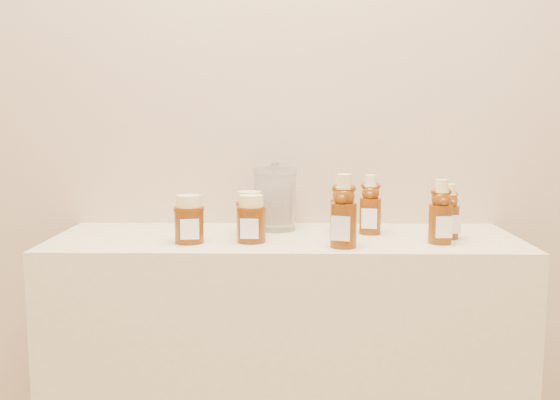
# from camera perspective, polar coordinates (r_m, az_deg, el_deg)

# --- Properties ---
(wall_back) EXTENTS (3.50, 0.02, 2.70)m
(wall_back) POSITION_cam_1_polar(r_m,az_deg,el_deg) (1.79, 0.54, 12.17)
(wall_back) COLOR tan
(wall_back) RESTS_ON ground
(bear_bottle_back_left) EXTENTS (0.06, 0.06, 0.16)m
(bear_bottle_back_left) POSITION_cam_1_polar(r_m,az_deg,el_deg) (1.68, 5.53, -0.16)
(bear_bottle_back_left) COLOR #552406
(bear_bottle_back_left) RESTS_ON display_table
(bear_bottle_back_mid) EXTENTS (0.07, 0.07, 0.18)m
(bear_bottle_back_mid) POSITION_cam_1_polar(r_m,az_deg,el_deg) (1.66, 8.27, -0.05)
(bear_bottle_back_mid) COLOR #552406
(bear_bottle_back_mid) RESTS_ON display_table
(bear_bottle_back_right) EXTENTS (0.07, 0.07, 0.16)m
(bear_bottle_back_right) POSITION_cam_1_polar(r_m,az_deg,el_deg) (1.64, 15.23, -0.69)
(bear_bottle_back_right) COLOR #552406
(bear_bottle_back_right) RESTS_ON display_table
(bear_bottle_front_left) EXTENTS (0.08, 0.08, 0.20)m
(bear_bottle_front_left) POSITION_cam_1_polar(r_m,az_deg,el_deg) (1.48, 5.86, -0.56)
(bear_bottle_front_left) COLOR #552406
(bear_bottle_front_left) RESTS_ON display_table
(bear_bottle_front_right) EXTENTS (0.07, 0.07, 0.18)m
(bear_bottle_front_right) POSITION_cam_1_polar(r_m,az_deg,el_deg) (1.57, 14.48, -0.67)
(bear_bottle_front_right) COLOR #552406
(bear_bottle_front_right) RESTS_ON display_table
(honey_jar_left) EXTENTS (0.09, 0.09, 0.12)m
(honey_jar_left) POSITION_cam_1_polar(r_m,az_deg,el_deg) (1.55, -8.31, -1.73)
(honey_jar_left) COLOR #552406
(honey_jar_left) RESTS_ON display_table
(honey_jar_back) EXTENTS (0.09, 0.09, 0.12)m
(honey_jar_back) POSITION_cam_1_polar(r_m,az_deg,el_deg) (1.63, -2.78, -1.23)
(honey_jar_back) COLOR #552406
(honey_jar_back) RESTS_ON display_table
(honey_jar_front) EXTENTS (0.08, 0.08, 0.12)m
(honey_jar_front) POSITION_cam_1_polar(r_m,az_deg,el_deg) (1.54, -2.64, -1.72)
(honey_jar_front) COLOR #552406
(honey_jar_front) RESTS_ON display_table
(glass_canister) EXTENTS (0.15, 0.15, 0.18)m
(glass_canister) POSITION_cam_1_polar(r_m,az_deg,el_deg) (1.70, -0.45, 0.32)
(glass_canister) COLOR white
(glass_canister) RESTS_ON display_table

